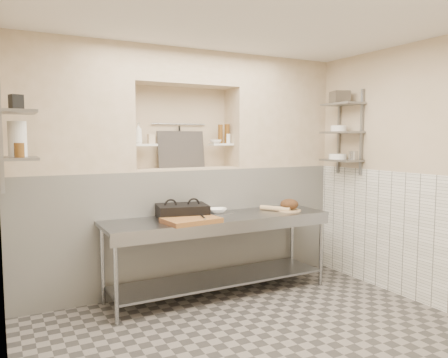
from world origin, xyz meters
TOP-DOWN VIEW (x-y plane):
  - floor at (0.00, 0.00)m, footprint 4.00×3.90m
  - ceiling at (0.00, 0.00)m, footprint 4.00×3.90m
  - wall_right at (2.05, 0.00)m, footprint 0.10×3.90m
  - wall_back at (0.00, 2.00)m, footprint 4.00×0.10m
  - backwall_lower at (0.00, 1.75)m, footprint 4.00×0.40m
  - alcove_sill at (0.00, 1.75)m, footprint 1.30×0.40m
  - backwall_pillar_left at (-1.33, 1.75)m, footprint 1.35×0.40m
  - backwall_pillar_right at (1.33, 1.75)m, footprint 1.35×0.40m
  - backwall_header at (0.00, 1.75)m, footprint 1.30×0.40m
  - wainscot_left at (-1.99, 0.00)m, footprint 0.02×3.90m
  - wainscot_right at (1.99, 0.00)m, footprint 0.02×3.90m
  - alcove_shelf_left at (-0.50, 1.75)m, footprint 0.28×0.16m
  - alcove_shelf_right at (0.50, 1.75)m, footprint 0.28×0.16m
  - utensil_rail at (0.00, 1.92)m, footprint 0.70×0.02m
  - hanging_steel at (0.00, 1.90)m, footprint 0.02×0.02m
  - splash_panel at (0.00, 1.85)m, footprint 0.60×0.08m
  - shelf_rail_left_a at (-1.98, 1.25)m, footprint 0.03×0.03m
  - shelf_rail_left_b at (-1.98, 0.85)m, footprint 0.03×0.03m
  - wall_shelf_left_lower at (-1.84, 1.05)m, footprint 0.30×0.50m
  - wall_shelf_left_upper at (-1.84, 1.05)m, footprint 0.30×0.50m
  - shelf_rail_right_a at (1.98, 1.25)m, footprint 0.03×0.03m
  - shelf_rail_right_b at (1.98, 0.85)m, footprint 0.03×0.03m
  - wall_shelf_right_lower at (1.84, 1.05)m, footprint 0.30×0.50m
  - wall_shelf_right_mid at (1.84, 1.05)m, footprint 0.30×0.50m
  - wall_shelf_right_upper at (1.84, 1.05)m, footprint 0.30×0.50m
  - prep_table at (0.18, 1.18)m, footprint 2.60×0.70m
  - panini_press at (-0.22, 1.30)m, footprint 0.61×0.49m
  - cutting_board at (-0.24, 1.00)m, footprint 0.59×0.45m
  - knife_blade at (0.17, 1.03)m, footprint 0.25×0.07m
  - tongs at (-0.12, 0.97)m, footprint 0.09×0.25m
  - mixing_bowl at (0.28, 1.42)m, footprint 0.27×0.27m
  - rolling_pin at (0.95, 1.21)m, footprint 0.25×0.36m
  - bread_board at (1.10, 1.13)m, footprint 0.28×0.28m
  - bread_loaf at (1.10, 1.13)m, footprint 0.22×0.22m
  - bottle_soap at (-0.56, 1.76)m, footprint 0.12×0.12m
  - jar_alcove at (-0.40, 1.78)m, footprint 0.07×0.07m
  - bowl_alcove at (0.41, 1.72)m, footprint 0.18×0.18m
  - condiment_a at (0.59, 1.77)m, footprint 0.07×0.07m
  - condiment_b at (0.49, 1.76)m, footprint 0.06×0.06m
  - condiment_c at (0.60, 1.77)m, footprint 0.07×0.07m
  - jug_left at (-1.84, 1.16)m, footprint 0.16×0.16m
  - jar_left at (-1.84, 0.91)m, footprint 0.08×0.08m
  - box_left_upper at (-1.84, 1.10)m, footprint 0.12×0.12m
  - bowl_right at (1.84, 1.12)m, footprint 0.22×0.22m
  - canister_right at (1.84, 0.84)m, footprint 0.11×0.11m
  - bowl_right_mid at (1.84, 1.11)m, footprint 0.20×0.20m
  - basket_right at (1.84, 1.11)m, footprint 0.27×0.29m

SIDE VIEW (x-z plane):
  - floor at x=0.00m, z-range -0.10..0.00m
  - prep_table at x=0.18m, z-range 0.19..1.09m
  - backwall_lower at x=0.00m, z-range 0.00..1.40m
  - wainscot_left at x=-1.99m, z-range 0.00..1.40m
  - wainscot_right at x=1.99m, z-range 0.00..1.40m
  - bread_board at x=1.10m, z-range 0.90..0.92m
  - cutting_board at x=-0.24m, z-range 0.90..0.95m
  - mixing_bowl at x=0.28m, z-range 0.90..0.95m
  - rolling_pin at x=0.95m, z-range 0.90..0.96m
  - knife_blade at x=0.17m, z-range 0.95..0.95m
  - tongs at x=-0.12m, z-range 0.95..0.97m
  - panini_press at x=-0.22m, z-range 0.90..1.05m
  - bread_loaf at x=1.10m, z-range 0.92..1.05m
  - wall_right at x=2.05m, z-range 0.00..2.80m
  - wall_back at x=0.00m, z-range 0.00..2.80m
  - alcove_sill at x=0.00m, z-range 1.40..1.42m
  - wall_shelf_right_lower at x=1.84m, z-range 1.49..1.51m
  - bowl_right at x=1.84m, z-range 1.51..1.58m
  - canister_right at x=1.84m, z-range 1.51..1.62m
  - wall_shelf_left_lower at x=-1.84m, z-range 1.59..1.61m
  - splash_panel at x=0.00m, z-range 1.42..1.86m
  - jar_left at x=-1.84m, z-range 1.61..1.74m
  - alcove_shelf_left at x=-0.50m, z-range 1.69..1.71m
  - alcove_shelf_right at x=0.50m, z-range 1.69..1.71m
  - bowl_alcove at x=0.41m, z-range 1.71..1.76m
  - jar_alcove at x=-0.40m, z-range 1.71..1.82m
  - jug_left at x=-1.84m, z-range 1.61..1.92m
  - condiment_c at x=0.60m, z-range 1.71..1.83m
  - hanging_steel at x=0.00m, z-range 1.63..1.93m
  - shelf_rail_left_a at x=-1.98m, z-range 1.33..2.27m
  - shelf_rail_left_b at x=-1.98m, z-range 1.33..2.27m
  - condiment_b at x=0.49m, z-range 1.71..1.95m
  - bottle_soap at x=-0.56m, z-range 1.71..1.95m
  - condiment_a at x=0.59m, z-range 1.71..1.95m
  - shelf_rail_right_a at x=1.98m, z-range 1.33..2.38m
  - shelf_rail_right_b at x=1.98m, z-range 1.33..2.38m
  - wall_shelf_right_mid at x=1.84m, z-range 1.84..1.86m
  - bowl_right_mid at x=1.84m, z-range 1.86..1.94m
  - utensil_rail at x=0.00m, z-range 1.94..1.96m
  - wall_shelf_left_upper at x=-1.84m, z-range 1.99..2.01m
  - box_left_upper at x=-1.84m, z-range 2.01..2.15m
  - backwall_pillar_left at x=-1.33m, z-range 1.40..2.80m
  - backwall_pillar_right at x=1.33m, z-range 1.40..2.80m
  - wall_shelf_right_upper at x=1.84m, z-range 2.19..2.21m
  - basket_right at x=1.84m, z-range 2.21..2.36m
  - backwall_header at x=0.00m, z-range 2.40..2.80m
  - ceiling at x=0.00m, z-range 2.80..2.90m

